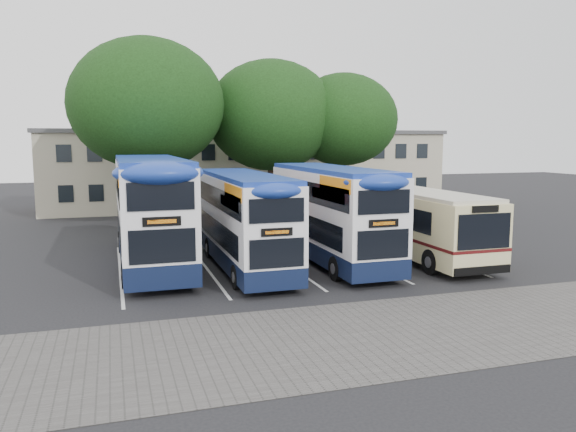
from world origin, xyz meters
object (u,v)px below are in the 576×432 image
at_px(bus_dd_left, 150,207).
at_px(lamp_post, 349,144).
at_px(bus_dd_right, 331,210).
at_px(tree_mid, 271,116).
at_px(tree_left, 147,104).
at_px(bus_single, 412,218).
at_px(tree_right, 343,120).
at_px(bus_dd_mid, 244,217).

bearing_deg(bus_dd_left, lamp_post, 42.41).
bearing_deg(bus_dd_right, bus_dd_left, 168.07).
bearing_deg(tree_mid, tree_left, -170.02).
distance_m(bus_dd_left, bus_single, 11.93).
bearing_deg(lamp_post, tree_mid, -161.94).
bearing_deg(bus_dd_right, tree_left, 120.09).
distance_m(lamp_post, tree_mid, 7.22).
bearing_deg(tree_left, tree_mid, 9.98).
xyz_separation_m(tree_mid, bus_single, (3.01, -13.50, -5.25)).
distance_m(lamp_post, tree_right, 3.66).
bearing_deg(tree_mid, lamp_post, 18.06).
bearing_deg(bus_dd_left, tree_mid, 53.57).
xyz_separation_m(bus_dd_left, bus_dd_right, (7.67, -1.62, -0.24)).
xyz_separation_m(bus_dd_mid, bus_single, (8.11, 0.29, -0.44)).
height_order(bus_dd_left, bus_dd_right, bus_dd_left).
xyz_separation_m(tree_mid, tree_right, (4.93, -0.62, -0.25)).
distance_m(tree_mid, bus_dd_mid, 15.47).
height_order(lamp_post, bus_dd_mid, lamp_post).
bearing_deg(bus_dd_mid, tree_left, 103.77).
distance_m(tree_left, bus_dd_left, 11.61).
height_order(tree_mid, tree_right, tree_mid).
relative_size(tree_left, bus_dd_left, 1.03).
bearing_deg(bus_dd_right, bus_dd_mid, -176.31).
height_order(tree_mid, bus_dd_right, tree_mid).
xyz_separation_m(tree_right, bus_dd_mid, (-10.03, -13.17, -4.56)).
bearing_deg(tree_left, bus_dd_right, -59.91).
relative_size(bus_dd_left, bus_single, 1.07).
distance_m(bus_dd_left, bus_dd_mid, 4.15).
xyz_separation_m(tree_left, bus_single, (11.14, -12.07, -5.76)).
height_order(bus_dd_mid, bus_dd_right, bus_dd_right).
height_order(tree_left, bus_single, tree_left).
bearing_deg(tree_right, tree_mid, 172.83).
distance_m(tree_left, bus_dd_right, 14.92).
bearing_deg(lamp_post, bus_dd_mid, -126.30).
relative_size(lamp_post, tree_left, 0.79).
distance_m(bus_dd_mid, bus_dd_right, 3.99).
xyz_separation_m(tree_right, bus_dd_left, (-13.72, -11.29, -4.21)).
distance_m(tree_left, tree_mid, 8.27).
bearing_deg(bus_dd_right, tree_right, 64.90).
bearing_deg(tree_mid, tree_right, -7.17).
distance_m(lamp_post, bus_single, 16.40).
distance_m(tree_mid, bus_dd_left, 15.46).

